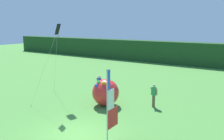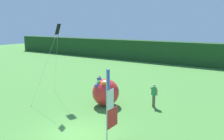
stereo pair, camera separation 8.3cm
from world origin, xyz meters
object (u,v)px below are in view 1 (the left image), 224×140
Objects in this scene: person_near_banner at (99,84)px; person_mid_field at (154,95)px; inflatable_balloon at (106,92)px; banner_flag at (110,107)px; kite_black_diamond_2 at (56,34)px.

person_near_banner is 1.02× the size of person_mid_field.
person_mid_field is 3.61m from inflatable_balloon.
person_near_banner is (-5.36, 6.30, -0.93)m from banner_flag.
kite_black_diamond_2 reaches higher than banner_flag.
inflatable_balloon reaches higher than person_mid_field.
banner_flag is 7.41m from kite_black_diamond_2.
inflatable_balloon reaches higher than person_near_banner.
person_near_banner is 6.05m from kite_black_diamond_2.
inflatable_balloon is at bearing -43.79° from person_near_banner.
person_near_banner is 0.29× the size of kite_black_diamond_2.
kite_black_diamond_2 is (-0.75, -4.03, 4.45)m from person_near_banner.
banner_flag is 0.65× the size of kite_black_diamond_2.
banner_flag is 8.33m from person_near_banner.
inflatable_balloon is at bearing -152.16° from person_mid_field.
banner_flag reaches higher than inflatable_balloon.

